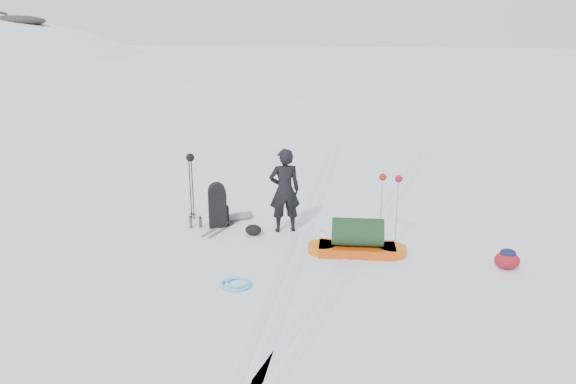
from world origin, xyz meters
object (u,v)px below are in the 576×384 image
Objects in this scene: skier at (285,190)px; expedition_rucksack at (220,206)px; pulk_sled at (357,241)px; ski_poles_black at (190,166)px.

expedition_rucksack is (-1.33, 0.00, -0.41)m from skier.
ski_poles_black is at bearing 155.33° from pulk_sled.
skier reaches higher than pulk_sled.
pulk_sled is at bearing -40.66° from expedition_rucksack.
skier is 1.18× the size of ski_poles_black.
expedition_rucksack is 0.64× the size of ski_poles_black.
skier is 1.84× the size of expedition_rucksack.
pulk_sled is (1.52, -0.85, -0.58)m from skier.
expedition_rucksack is at bearing 155.91° from pulk_sled.
skier reaches higher than expedition_rucksack.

